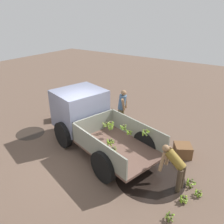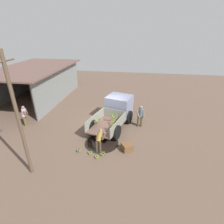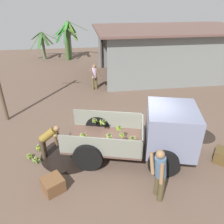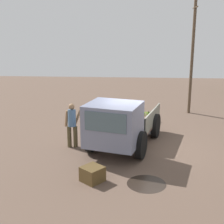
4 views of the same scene
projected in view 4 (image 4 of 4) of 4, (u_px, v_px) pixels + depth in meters
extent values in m
plane|color=brown|center=(139.00, 147.00, 12.01)|extent=(36.00, 36.00, 0.00)
cylinder|color=black|center=(134.00, 128.00, 14.31)|extent=(2.15, 2.15, 0.01)
cylinder|color=black|center=(146.00, 184.00, 9.15)|extent=(1.16, 1.16, 0.01)
cube|color=brown|center=(131.00, 125.00, 12.98)|extent=(3.08, 2.47, 0.08)
cube|color=gray|center=(153.00, 118.00, 12.59)|extent=(2.60, 0.77, 0.68)
cube|color=gray|center=(112.00, 114.00, 13.17)|extent=(2.60, 0.77, 0.68)
cube|color=gray|center=(122.00, 125.00, 11.68)|extent=(0.53, 1.76, 0.68)
cube|color=gray|center=(113.00, 124.00, 10.74)|extent=(2.01, 2.14, 1.46)
cube|color=#4C606B|center=(105.00, 122.00, 9.94)|extent=(0.41, 1.38, 0.64)
cylinder|color=black|center=(141.00, 145.00, 10.84)|extent=(1.01, 0.48, 0.98)
cylinder|color=black|center=(91.00, 139.00, 11.46)|extent=(1.01, 0.48, 0.98)
cylinder|color=black|center=(156.00, 126.00, 13.05)|extent=(1.01, 0.48, 0.98)
cylinder|color=black|center=(113.00, 121.00, 13.66)|extent=(1.01, 0.48, 0.98)
sphere|color=#47402E|center=(149.00, 112.00, 13.07)|extent=(0.08, 0.08, 0.08)
cylinder|color=#587B1C|center=(150.00, 114.00, 13.09)|extent=(0.14, 0.05, 0.17)
cylinder|color=olive|center=(149.00, 113.00, 13.14)|extent=(0.08, 0.16, 0.15)
cylinder|color=olive|center=(147.00, 113.00, 13.12)|extent=(0.16, 0.12, 0.14)
cylinder|color=olive|center=(147.00, 113.00, 13.05)|extent=(0.16, 0.14, 0.13)
cylinder|color=olive|center=(149.00, 114.00, 13.04)|extent=(0.07, 0.15, 0.16)
sphere|color=#413B2A|center=(125.00, 111.00, 12.35)|extent=(0.09, 0.09, 0.09)
cylinder|color=olive|center=(126.00, 113.00, 12.35)|extent=(0.17, 0.06, 0.14)
cylinder|color=#729F22|center=(126.00, 113.00, 12.41)|extent=(0.15, 0.16, 0.14)
cylinder|color=olive|center=(124.00, 112.00, 12.43)|extent=(0.07, 0.18, 0.13)
cylinder|color=olive|center=(123.00, 113.00, 12.39)|extent=(0.18, 0.09, 0.14)
cylinder|color=#5E881E|center=(123.00, 113.00, 12.36)|extent=(0.14, 0.08, 0.17)
cylinder|color=#5C7B24|center=(124.00, 114.00, 12.32)|extent=(0.08, 0.15, 0.17)
cylinder|color=olive|center=(125.00, 114.00, 12.32)|extent=(0.11, 0.16, 0.16)
sphere|color=#443D2C|center=(119.00, 114.00, 13.00)|extent=(0.06, 0.06, 0.06)
cylinder|color=#78AE29|center=(120.00, 116.00, 12.98)|extent=(0.15, 0.12, 0.12)
cylinder|color=#81A628|center=(120.00, 115.00, 13.05)|extent=(0.15, 0.12, 0.13)
cylinder|color=olive|center=(118.00, 115.00, 13.07)|extent=(0.05, 0.15, 0.15)
cylinder|color=olive|center=(117.00, 115.00, 13.06)|extent=(0.16, 0.12, 0.10)
cylinder|color=olive|center=(118.00, 116.00, 12.99)|extent=(0.13, 0.12, 0.14)
cylinder|color=#7BAF23|center=(119.00, 116.00, 12.97)|extent=(0.05, 0.14, 0.15)
sphere|color=#443D2C|center=(119.00, 112.00, 12.76)|extent=(0.09, 0.09, 0.09)
cylinder|color=olive|center=(120.00, 113.00, 12.83)|extent=(0.13, 0.16, 0.19)
cylinder|color=#7EA641|center=(118.00, 113.00, 12.84)|extent=(0.14, 0.17, 0.18)
cylinder|color=olive|center=(118.00, 114.00, 12.76)|extent=(0.18, 0.10, 0.18)
cylinder|color=olive|center=(119.00, 114.00, 12.71)|extent=(0.07, 0.19, 0.17)
cylinder|color=olive|center=(121.00, 113.00, 12.74)|extent=(0.20, 0.11, 0.14)
sphere|color=brown|center=(122.00, 118.00, 12.35)|extent=(0.07, 0.07, 0.07)
cylinder|color=#83B13B|center=(122.00, 119.00, 12.30)|extent=(0.05, 0.14, 0.10)
cylinder|color=olive|center=(123.00, 119.00, 12.34)|extent=(0.10, 0.11, 0.13)
cylinder|color=#5F881C|center=(123.00, 119.00, 12.35)|extent=(0.14, 0.04, 0.09)
cylinder|color=olive|center=(123.00, 119.00, 12.39)|extent=(0.13, 0.12, 0.11)
cylinder|color=olive|center=(122.00, 118.00, 12.41)|extent=(0.05, 0.14, 0.09)
cylinder|color=#7FAE26|center=(121.00, 118.00, 12.40)|extent=(0.12, 0.13, 0.11)
cylinder|color=olive|center=(121.00, 119.00, 12.36)|extent=(0.14, 0.04, 0.10)
cylinder|color=#5A7A1F|center=(121.00, 119.00, 12.32)|extent=(0.12, 0.13, 0.09)
sphere|color=#423B2B|center=(121.00, 105.00, 13.53)|extent=(0.08, 0.08, 0.08)
cylinder|color=olive|center=(122.00, 107.00, 13.56)|extent=(0.20, 0.09, 0.16)
cylinder|color=olive|center=(121.00, 106.00, 13.63)|extent=(0.05, 0.21, 0.11)
cylinder|color=#81AC27|center=(119.00, 106.00, 13.59)|extent=(0.20, 0.14, 0.11)
cylinder|color=#699920|center=(119.00, 107.00, 13.51)|extent=(0.17, 0.15, 0.17)
cylinder|color=olive|center=(121.00, 107.00, 13.49)|extent=(0.11, 0.18, 0.18)
sphere|color=#403A29|center=(117.00, 121.00, 12.06)|extent=(0.09, 0.09, 0.09)
cylinder|color=olive|center=(115.00, 123.00, 12.07)|extent=(0.19, 0.06, 0.17)
cylinder|color=#78A42D|center=(117.00, 123.00, 12.01)|extent=(0.05, 0.18, 0.19)
cylinder|color=olive|center=(119.00, 122.00, 12.04)|extent=(0.22, 0.11, 0.12)
cylinder|color=olive|center=(118.00, 122.00, 12.13)|extent=(0.15, 0.18, 0.18)
cylinder|color=olive|center=(116.00, 123.00, 12.12)|extent=(0.14, 0.16, 0.20)
sphere|color=#443D2C|center=(143.00, 112.00, 12.80)|extent=(0.08, 0.08, 0.08)
cylinder|color=#78A223|center=(144.00, 114.00, 12.84)|extent=(0.17, 0.11, 0.18)
cylinder|color=olive|center=(143.00, 114.00, 12.89)|extent=(0.05, 0.20, 0.15)
cylinder|color=olive|center=(141.00, 113.00, 12.86)|extent=(0.20, 0.14, 0.13)
cylinder|color=#55732B|center=(142.00, 115.00, 12.79)|extent=(0.15, 0.15, 0.19)
cylinder|color=olive|center=(144.00, 115.00, 12.77)|extent=(0.16, 0.17, 0.17)
cylinder|color=brown|center=(192.00, 58.00, 16.20)|extent=(0.16, 0.16, 5.90)
cylinder|color=brown|center=(195.00, 7.00, 15.56)|extent=(1.16, 0.07, 0.07)
cylinder|color=#4C4228|center=(69.00, 137.00, 11.92)|extent=(0.18, 0.18, 0.82)
cylinder|color=#4C4228|center=(75.00, 137.00, 11.93)|extent=(0.18, 0.18, 0.82)
cylinder|color=#476584|center=(72.00, 118.00, 11.78)|extent=(0.42, 0.35, 0.68)
sphere|color=#8C6746|center=(72.00, 107.00, 11.72)|extent=(0.23, 0.23, 0.23)
cylinder|color=#8C6746|center=(67.00, 119.00, 11.84)|extent=(0.13, 0.19, 0.62)
cylinder|color=#8C6746|center=(78.00, 117.00, 11.94)|extent=(0.15, 0.33, 0.61)
cylinder|color=#443527|center=(136.00, 115.00, 15.08)|extent=(0.16, 0.16, 0.74)
cylinder|color=#443527|center=(132.00, 115.00, 15.11)|extent=(0.16, 0.16, 0.74)
cylinder|color=olive|center=(133.00, 105.00, 14.74)|extent=(0.65, 0.32, 0.57)
sphere|color=#8C6746|center=(133.00, 102.00, 14.38)|extent=(0.21, 0.21, 0.21)
cylinder|color=#8C6746|center=(137.00, 109.00, 14.45)|extent=(0.12, 0.31, 0.54)
cylinder|color=#8C6746|center=(129.00, 109.00, 14.51)|extent=(0.12, 0.29, 0.55)
sphere|color=#463F2D|center=(142.00, 118.00, 15.36)|extent=(0.07, 0.07, 0.07)
cylinder|color=olive|center=(142.00, 120.00, 15.34)|extent=(0.11, 0.16, 0.19)
cylinder|color=#6A9A1F|center=(143.00, 119.00, 15.33)|extent=(0.13, 0.17, 0.18)
cylinder|color=olive|center=(143.00, 119.00, 15.39)|extent=(0.19, 0.09, 0.16)
cylinder|color=olive|center=(143.00, 119.00, 15.44)|extent=(0.11, 0.19, 0.16)
cylinder|color=olive|center=(141.00, 119.00, 15.43)|extent=(0.15, 0.15, 0.18)
cylinder|color=#88AF23|center=(141.00, 119.00, 15.37)|extent=(0.18, 0.09, 0.17)
sphere|color=brown|center=(128.00, 117.00, 15.39)|extent=(0.09, 0.09, 0.09)
cylinder|color=olive|center=(129.00, 119.00, 15.39)|extent=(0.20, 0.08, 0.19)
cylinder|color=#83AC36|center=(128.00, 118.00, 15.48)|extent=(0.12, 0.23, 0.14)
cylinder|color=#5B7A2B|center=(126.00, 118.00, 15.46)|extent=(0.20, 0.17, 0.15)
cylinder|color=#5A7533|center=(126.00, 119.00, 15.36)|extent=(0.20, 0.16, 0.16)
cylinder|color=olive|center=(128.00, 119.00, 15.33)|extent=(0.08, 0.21, 0.17)
sphere|color=#47402E|center=(157.00, 118.00, 15.21)|extent=(0.07, 0.07, 0.07)
cylinder|color=#6EA221|center=(156.00, 120.00, 15.24)|extent=(0.18, 0.06, 0.17)
cylinder|color=#8BAC3B|center=(157.00, 120.00, 15.16)|extent=(0.10, 0.19, 0.16)
cylinder|color=#58732A|center=(158.00, 120.00, 15.20)|extent=(0.15, 0.12, 0.19)
cylinder|color=olive|center=(158.00, 120.00, 15.25)|extent=(0.17, 0.12, 0.18)
cylinder|color=olive|center=(157.00, 120.00, 15.28)|extent=(0.10, 0.16, 0.19)
sphere|color=brown|center=(133.00, 116.00, 15.66)|extent=(0.07, 0.07, 0.07)
cylinder|color=#6F9F22|center=(134.00, 118.00, 15.64)|extent=(0.15, 0.11, 0.14)
cylinder|color=olive|center=(135.00, 117.00, 15.68)|extent=(0.18, 0.05, 0.11)
cylinder|color=olive|center=(134.00, 117.00, 15.73)|extent=(0.12, 0.16, 0.13)
cylinder|color=#7EA92E|center=(133.00, 117.00, 15.73)|extent=(0.07, 0.15, 0.15)
cylinder|color=olive|center=(132.00, 118.00, 15.72)|extent=(0.14, 0.12, 0.15)
cylinder|color=olive|center=(132.00, 117.00, 15.66)|extent=(0.18, 0.08, 0.11)
cylinder|color=#78A235|center=(133.00, 118.00, 15.64)|extent=(0.10, 0.14, 0.16)
cylinder|color=#74A724|center=(133.00, 118.00, 15.60)|extent=(0.04, 0.18, 0.11)
cube|color=brown|center=(99.00, 120.00, 14.82)|extent=(0.77, 0.77, 0.44)
cube|color=brown|center=(92.00, 174.00, 9.26)|extent=(0.81, 0.81, 0.46)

